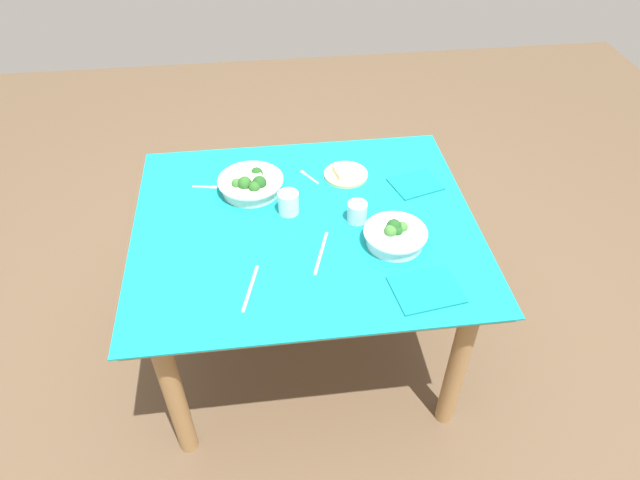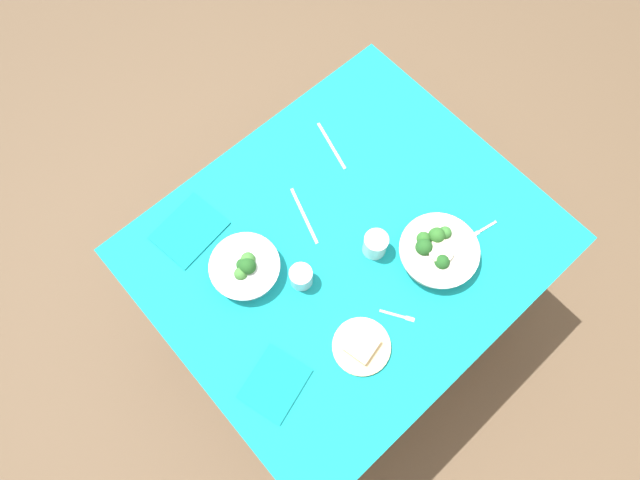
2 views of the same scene
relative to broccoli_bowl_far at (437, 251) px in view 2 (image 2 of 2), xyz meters
The scene contains 13 objects.
ground_plane 0.81m from the broccoli_bowl_far, 49.22° to the right, with size 6.00×6.00×0.00m, color brown.
dining_table 0.32m from the broccoli_bowl_far, 49.22° to the right, with size 1.24×1.06×0.73m.
broccoli_bowl_far is the anchor object (origin of this frame).
broccoli_bowl_near 0.61m from the broccoli_bowl_far, 36.63° to the right, with size 0.22×0.22×0.09m.
bread_side_plate 0.38m from the broccoli_bowl_far, ahead, with size 0.18×0.18×0.03m.
water_glass_center 0.44m from the broccoli_bowl_far, 30.49° to the right, with size 0.07×0.07×0.08m, color silver.
water_glass_side 0.20m from the broccoli_bowl_far, 47.33° to the right, with size 0.08×0.08×0.09m, color silver.
fork_by_far_bowl 0.24m from the broccoli_bowl_far, 15.66° to the left, with size 0.07×0.10×0.00m.
fork_by_near_bowl 0.18m from the broccoli_bowl_far, 165.66° to the left, with size 0.10×0.03×0.00m.
table_knife_left 0.52m from the broccoli_bowl_far, 92.33° to the right, with size 0.20×0.01×0.00m, color #B7B7BC.
table_knife_right 0.45m from the broccoli_bowl_far, 59.55° to the right, with size 0.21×0.01×0.00m, color #B7B7BC.
napkin_folded_upper 0.65m from the broccoli_bowl_far, ahead, with size 0.18×0.15×0.01m, color #0F777D.
napkin_folded_lower 0.80m from the broccoli_bowl_far, 47.79° to the right, with size 0.21×0.17×0.01m, color #0F777D.
Camera 2 is at (0.46, 0.38, 2.32)m, focal length 29.42 mm.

